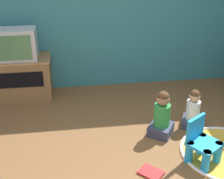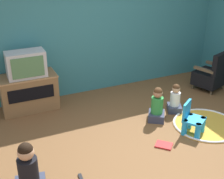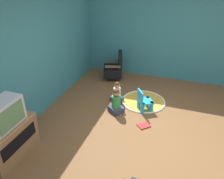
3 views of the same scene
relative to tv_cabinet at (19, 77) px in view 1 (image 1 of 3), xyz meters
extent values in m
plane|color=brown|center=(1.47, -2.04, -0.34)|extent=(30.00, 30.00, 0.00)
cube|color=teal|center=(1.35, 0.34, 0.99)|extent=(5.76, 0.12, 2.64)
cube|color=brown|center=(0.00, 0.00, -0.01)|extent=(0.98, 0.51, 0.65)
cube|color=#A97C50|center=(0.00, 0.00, 0.30)|extent=(1.00, 0.52, 0.02)
cube|color=black|center=(0.00, -0.26, 0.07)|extent=(0.78, 0.01, 0.23)
cube|color=#B7B7BC|center=(0.00, -0.04, 0.54)|extent=(0.66, 0.35, 0.45)
cube|color=#47754C|center=(0.00, -0.22, 0.54)|extent=(0.54, 0.02, 0.35)
cylinder|color=#1E99DB|center=(2.15, -2.07, -0.21)|extent=(0.09, 0.09, 0.26)
cylinder|color=#1E99DB|center=(2.34, -1.94, -0.21)|extent=(0.09, 0.09, 0.26)
cylinder|color=#1E99DB|center=(2.03, -1.89, -0.21)|extent=(0.09, 0.09, 0.26)
cylinder|color=#1E99DB|center=(2.22, -1.76, -0.21)|extent=(0.09, 0.09, 0.26)
cube|color=#1E99DB|center=(2.19, -1.92, -0.10)|extent=(0.43, 0.43, 0.04)
cube|color=#1E99DB|center=(2.11, -1.80, 0.05)|extent=(0.26, 0.19, 0.26)
cube|color=#33384C|center=(1.88, -1.31, -0.27)|extent=(0.39, 0.40, 0.13)
cylinder|color=#2D8C3F|center=(1.88, -1.31, -0.06)|extent=(0.20, 0.20, 0.29)
sphere|color=#9E7051|center=(1.88, -1.31, 0.16)|extent=(0.16, 0.16, 0.16)
sphere|color=#472D19|center=(1.88, -1.31, 0.19)|extent=(0.15, 0.15, 0.15)
cube|color=#33384C|center=(2.34, -1.18, -0.28)|extent=(0.33, 0.35, 0.12)
cylinder|color=silver|center=(2.34, -1.18, -0.09)|extent=(0.18, 0.18, 0.25)
sphere|color=tan|center=(2.34, -1.18, 0.10)|extent=(0.14, 0.14, 0.14)
sphere|color=#472D19|center=(2.34, -1.18, 0.13)|extent=(0.13, 0.13, 0.13)
cube|color=#B22323|center=(1.57, -2.02, -0.32)|extent=(0.30, 0.30, 0.02)
camera|label=1|loc=(0.80, -4.53, 1.91)|focal=50.00mm
camera|label=2|loc=(-0.74, -5.23, 2.38)|focal=50.00mm
camera|label=3|loc=(-2.09, -2.60, 2.52)|focal=35.00mm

